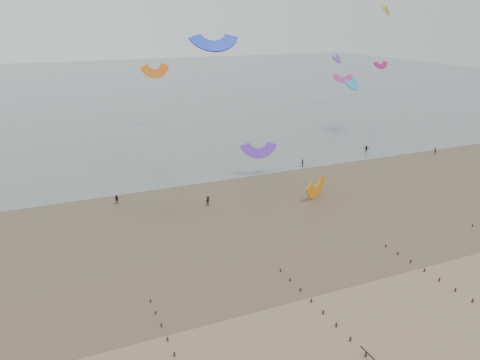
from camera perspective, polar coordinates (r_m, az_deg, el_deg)
name	(u,v)px	position (r m, az deg, el deg)	size (l,w,h in m)	color
ground	(300,330)	(55.03, 7.32, -17.70)	(500.00, 500.00, 0.00)	brown
sea_and_shore	(177,219)	(81.21, -7.66, -4.79)	(500.00, 665.00, 0.03)	#475654
kitesurfers	(268,174)	(101.00, 3.47, 0.79)	(120.05, 18.71, 1.82)	black
grounded_kite	(316,197)	(91.60, 9.25, -2.01)	(6.95, 3.64, 5.30)	orange
kites_airborne	(132,67)	(127.10, -13.00, 13.27)	(216.64, 117.68, 42.16)	#941557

